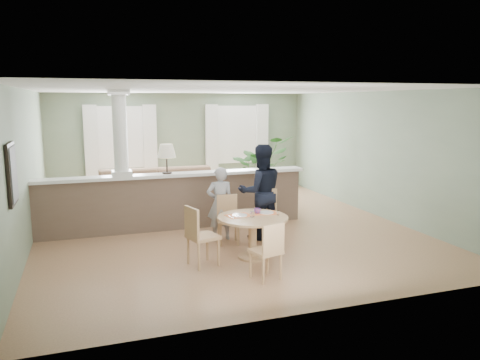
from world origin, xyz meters
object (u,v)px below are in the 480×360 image
object	(u,v)px
houseplant	(260,169)
chair_near	(269,249)
chair_far_man	(264,213)
chair_far_boy	(228,217)
child_person	(220,203)
chair_side	(199,233)
sofa	(159,192)
dining_table	(253,225)
man_person	(261,192)

from	to	relation	value
houseplant	chair_near	size ratio (longest dim) A/B	1.97
houseplant	chair_far_man	bearing A→B (deg)	-109.98
chair_far_boy	child_person	size ratio (longest dim) A/B	0.64
chair_near	chair_side	bearing A→B (deg)	-63.10
child_person	sofa	bearing A→B (deg)	-63.89
sofa	child_person	world-z (taller)	child_person
sofa	chair_far_boy	bearing A→B (deg)	-70.68
sofa	chair_side	xyz separation A→B (m)	(0.03, -3.64, 0.03)
sofa	dining_table	world-z (taller)	sofa
dining_table	chair_far_man	size ratio (longest dim) A/B	1.18
houseplant	chair_far_man	world-z (taller)	houseplant
houseplant	chair_far_boy	world-z (taller)	houseplant
chair_far_man	child_person	size ratio (longest dim) A/B	0.71
dining_table	chair_far_man	distance (m)	0.92
houseplant	chair_near	xyz separation A→B (m)	(-1.74, -4.85, -0.36)
houseplant	chair_near	bearing A→B (deg)	-109.76
chair_near	chair_side	xyz separation A→B (m)	(-0.78, 0.87, 0.05)
sofa	chair_near	size ratio (longest dim) A/B	3.98
chair_near	child_person	xyz separation A→B (m)	(-0.08, 2.13, 0.20)
child_person	man_person	xyz separation A→B (m)	(0.72, -0.17, 0.20)
houseplant	dining_table	bearing A→B (deg)	-112.65
sofa	chair_far_boy	distance (m)	2.74
sofa	chair_side	bearing A→B (deg)	-87.39
sofa	houseplant	world-z (taller)	houseplant
man_person	chair_near	bearing A→B (deg)	75.95
dining_table	chair_near	distance (m)	0.99
dining_table	child_person	xyz separation A→B (m)	(-0.21, 1.15, 0.12)
child_person	man_person	size ratio (longest dim) A/B	0.77
sofa	child_person	distance (m)	2.50
chair_side	man_person	xyz separation A→B (m)	(1.43, 1.09, 0.35)
chair_far_man	chair_near	size ratio (longest dim) A/B	1.14
chair_far_man	houseplant	bearing A→B (deg)	110.00
sofa	houseplant	bearing A→B (deg)	9.75
chair_far_boy	man_person	bearing A→B (deg)	15.34
sofa	chair_side	size ratio (longest dim) A/B	3.58
child_person	chair_far_man	bearing A→B (deg)	160.39
chair_near	man_person	distance (m)	2.11
dining_table	man_person	bearing A→B (deg)	62.36
houseplant	chair_side	xyz separation A→B (m)	(-2.53, -3.98, -0.31)
chair_far_man	man_person	world-z (taller)	man_person
child_person	chair_near	bearing A→B (deg)	101.09
chair_far_man	child_person	bearing A→B (deg)	-168.59
sofa	dining_table	distance (m)	3.66
sofa	chair_far_boy	world-z (taller)	sofa
chair_far_boy	child_person	xyz separation A→B (m)	(-0.07, 0.23, 0.20)
chair_far_boy	man_person	xyz separation A→B (m)	(0.65, 0.07, 0.40)
chair_near	child_person	bearing A→B (deg)	-102.85
sofa	chair_near	world-z (taller)	sofa
child_person	dining_table	bearing A→B (deg)	109.15
dining_table	chair_far_boy	world-z (taller)	chair_far_boy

